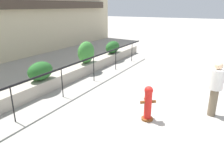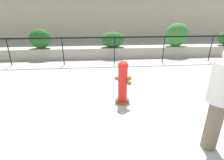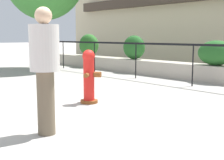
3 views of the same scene
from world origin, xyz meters
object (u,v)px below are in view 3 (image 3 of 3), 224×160
object	(u,v)px
hedge_bush_2	(216,53)
hedge_bush_1	(134,47)
pedestrian	(45,63)
fire_hydrant	(89,76)
hedge_bush_0	(89,45)

from	to	relation	value
hedge_bush_2	hedge_bush_1	bearing A→B (deg)	180.00
hedge_bush_2	pedestrian	size ratio (longest dim) A/B	0.66
pedestrian	fire_hydrant	bearing A→B (deg)	126.49
hedge_bush_0	hedge_bush_2	world-z (taller)	hedge_bush_0
pedestrian	hedge_bush_2	bearing A→B (deg)	99.96
hedge_bush_2	fire_hydrant	world-z (taller)	hedge_bush_2
hedge_bush_1	fire_hydrant	xyz separation A→B (m)	(3.19, -4.50, -0.39)
hedge_bush_1	pedestrian	distance (m)	7.61
hedge_bush_0	hedge_bush_1	size ratio (longest dim) A/B	1.16
hedge_bush_0	pedestrian	world-z (taller)	pedestrian
hedge_bush_2	pedestrian	world-z (taller)	pedestrian
hedge_bush_0	fire_hydrant	distance (m)	7.48
hedge_bush_1	fire_hydrant	bearing A→B (deg)	-54.65
hedge_bush_0	hedge_bush_2	size ratio (longest dim) A/B	1.00
hedge_bush_1	pedestrian	bearing A→B (deg)	-54.34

